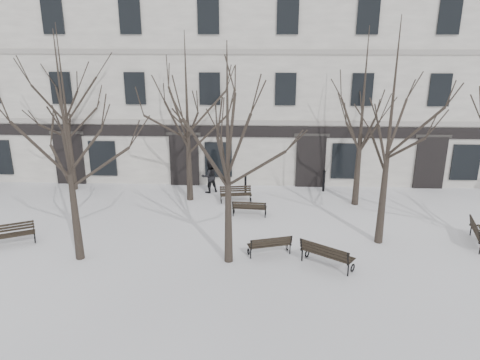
# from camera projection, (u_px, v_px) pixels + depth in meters

# --- Properties ---
(ground) EXTENTS (100.00, 100.00, 0.00)m
(ground) POSITION_uv_depth(u_px,v_px,m) (242.00, 250.00, 18.83)
(ground) COLOR white
(ground) RESTS_ON ground
(building) EXTENTS (40.40, 10.20, 11.40)m
(building) POSITION_uv_depth(u_px,v_px,m) (250.00, 77.00, 29.36)
(building) COLOR silver
(building) RESTS_ON ground
(tree_0) EXTENTS (5.96, 5.96, 8.52)m
(tree_0) POSITION_uv_depth(u_px,v_px,m) (64.00, 123.00, 16.50)
(tree_0) COLOR black
(tree_0) RESTS_ON ground
(tree_1) EXTENTS (5.70, 5.70, 8.15)m
(tree_1) POSITION_uv_depth(u_px,v_px,m) (228.00, 131.00, 16.36)
(tree_1) COLOR black
(tree_1) RESTS_ON ground
(tree_2) EXTENTS (6.29, 6.29, 8.99)m
(tree_2) POSITION_uv_depth(u_px,v_px,m) (392.00, 108.00, 17.75)
(tree_2) COLOR black
(tree_2) RESTS_ON ground
(tree_4) EXTENTS (6.12, 6.12, 8.74)m
(tree_4) POSITION_uv_depth(u_px,v_px,m) (63.00, 89.00, 24.08)
(tree_4) COLOR black
(tree_4) RESTS_ON ground
(tree_5) EXTENTS (5.88, 5.88, 8.40)m
(tree_5) POSITION_uv_depth(u_px,v_px,m) (187.00, 98.00, 22.61)
(tree_5) COLOR black
(tree_5) RESTS_ON ground
(tree_6) EXTENTS (6.02, 6.02, 8.59)m
(tree_6) POSITION_uv_depth(u_px,v_px,m) (364.00, 98.00, 21.94)
(tree_6) COLOR black
(tree_6) RESTS_ON ground
(bench_0) EXTENTS (1.79, 1.29, 0.86)m
(bench_0) POSITION_uv_depth(u_px,v_px,m) (12.00, 234.00, 19.20)
(bench_0) COLOR black
(bench_0) RESTS_ON ground
(bench_1) EXTENTS (1.78, 1.05, 0.85)m
(bench_1) POSITION_uv_depth(u_px,v_px,m) (270.00, 244.00, 18.28)
(bench_1) COLOR black
(bench_1) RESTS_ON ground
(bench_2) EXTENTS (2.03, 1.71, 1.01)m
(bench_2) POSITION_uv_depth(u_px,v_px,m) (326.00, 254.00, 17.36)
(bench_2) COLOR black
(bench_2) RESTS_ON ground
(bench_3) EXTENTS (1.65, 0.80, 0.80)m
(bench_3) POSITION_uv_depth(u_px,v_px,m) (236.00, 194.00, 23.83)
(bench_3) COLOR black
(bench_3) RESTS_ON ground
(bench_4) EXTENTS (1.64, 0.71, 0.81)m
(bench_4) POSITION_uv_depth(u_px,v_px,m) (249.00, 208.00, 22.02)
(bench_4) COLOR black
(bench_4) RESTS_ON ground
(bench_5) EXTENTS (1.08, 2.00, 0.96)m
(bench_5) POSITION_uv_depth(u_px,v_px,m) (480.00, 233.00, 19.14)
(bench_5) COLOR black
(bench_5) RESTS_ON ground
(bollard_a) EXTENTS (0.15, 0.15, 1.14)m
(bollard_a) POSITION_uv_depth(u_px,v_px,m) (245.00, 183.00, 24.84)
(bollard_a) COLOR black
(bollard_a) RESTS_ON ground
(bollard_b) EXTENTS (0.15, 0.15, 1.19)m
(bollard_b) POSITION_uv_depth(u_px,v_px,m) (324.00, 180.00, 25.27)
(bollard_b) COLOR black
(bollard_b) RESTS_ON ground
(pedestrian_b) EXTENTS (1.11, 1.05, 1.82)m
(pedestrian_b) POSITION_uv_depth(u_px,v_px,m) (210.00, 192.00, 25.32)
(pedestrian_b) COLOR black
(pedestrian_b) RESTS_ON ground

